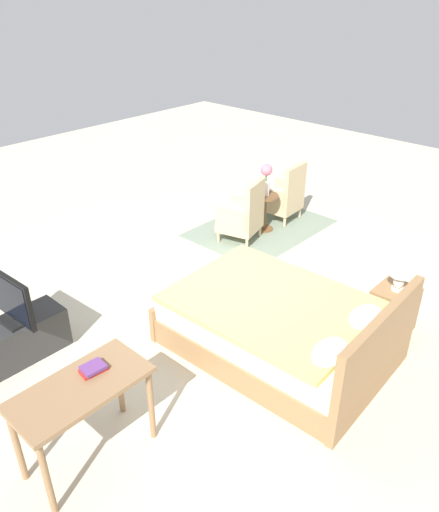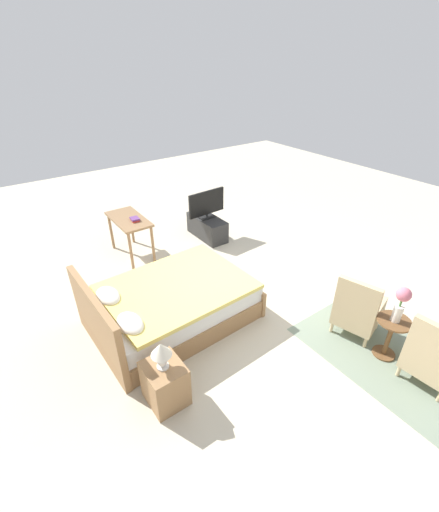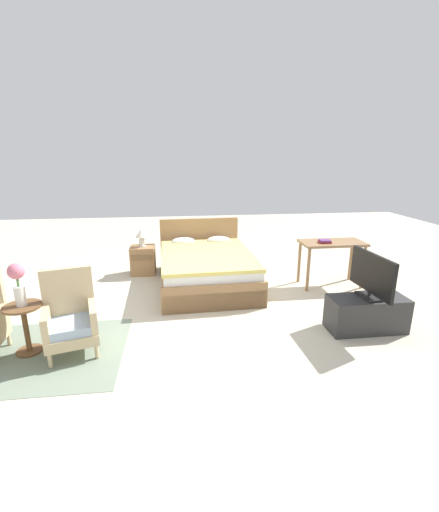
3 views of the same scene
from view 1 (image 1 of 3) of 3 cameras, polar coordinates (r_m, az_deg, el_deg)
The scene contains 13 objects.
ground_plane at distance 5.94m, azimuth -0.24°, elevation -5.66°, with size 16.00×16.00×0.00m, color beige.
floor_rug at distance 7.78m, azimuth 4.68°, elevation 3.23°, with size 2.10×1.50×0.01m.
bed at distance 5.13m, azimuth 7.05°, elevation -8.14°, with size 1.59×2.24×0.96m.
armchair_by_window_left at distance 7.97m, azimuth 7.41°, elevation 6.71°, with size 0.58×0.58×0.92m.
armchair_by_window_right at distance 7.24m, azimuth 2.75°, elevation 4.56°, with size 0.66×0.66×0.92m.
side_table at distance 7.60m, azimuth 5.19°, elevation 5.47°, with size 0.40×0.40×0.57m.
flower_vase at distance 7.41m, azimuth 5.37°, elevation 9.05°, with size 0.17×0.17×0.48m.
nightstand at distance 5.73m, azimuth 19.20°, elevation -5.84°, with size 0.44×0.41×0.52m.
table_lamp at distance 5.48m, azimuth 20.00°, elevation -1.75°, with size 0.22×0.22×0.33m.
tv_stand at distance 5.46m, azimuth -22.06°, elevation -8.84°, with size 0.96×0.40×0.44m.
tv_flatscreen at distance 5.18m, azimuth -23.12°, elevation -4.34°, with size 0.22×0.83×0.56m.
vanity_desk at distance 4.01m, azimuth -15.42°, elevation -15.28°, with size 1.04×0.52×0.76m.
book_stack at distance 4.01m, azimuth -14.21°, elevation -12.36°, with size 0.22×0.16×0.05m.
Camera 1 is at (3.57, 3.33, 3.39)m, focal length 35.00 mm.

